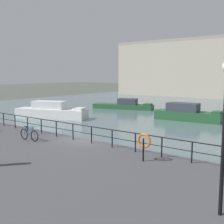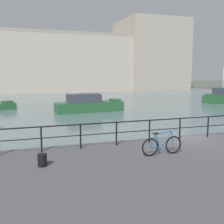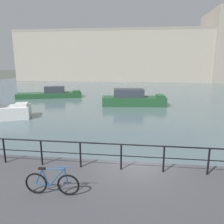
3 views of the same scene
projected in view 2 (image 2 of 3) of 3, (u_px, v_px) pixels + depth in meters
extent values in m
plane|color=#4C5147|center=(179.00, 156.00, 14.28)|extent=(240.00, 240.00, 0.00)
cube|color=slate|center=(73.00, 101.00, 42.61)|extent=(80.00, 60.00, 0.01)
cube|color=#A89E8E|center=(53.00, 65.00, 65.80)|extent=(67.04, 15.31, 12.67)
cube|color=gray|center=(149.00, 56.00, 73.54)|extent=(15.68, 16.84, 17.92)
cube|color=gray|center=(56.00, 32.00, 57.96)|extent=(67.04, 0.60, 0.70)
cube|color=#23512D|center=(222.00, 99.00, 39.76)|extent=(6.01, 3.44, 1.12)
cube|color=#333842|center=(223.00, 91.00, 39.62)|extent=(2.49, 2.31, 1.07)
cube|color=#23512D|center=(211.00, 95.00, 38.54)|extent=(0.97, 1.84, 0.24)
cylinder|color=silver|center=(223.00, 77.00, 39.33)|extent=(0.10, 0.10, 3.02)
cube|color=#23512D|center=(89.00, 107.00, 30.54)|extent=(7.74, 2.91, 1.06)
cube|color=#333842|center=(84.00, 98.00, 30.14)|extent=(3.73, 2.17, 0.95)
cube|color=#23512D|center=(115.00, 100.00, 31.75)|extent=(1.06, 1.59, 0.24)
cube|color=#23512D|center=(8.00, 102.00, 33.00)|extent=(1.51, 1.76, 0.24)
cylinder|color=black|center=(41.00, 139.00, 11.13)|extent=(0.07, 0.07, 1.05)
cylinder|color=black|center=(81.00, 137.00, 11.65)|extent=(0.07, 0.07, 1.05)
cylinder|color=black|center=(116.00, 134.00, 12.16)|extent=(0.07, 0.07, 1.05)
cylinder|color=black|center=(149.00, 131.00, 12.68)|extent=(0.07, 0.07, 1.05)
cylinder|color=black|center=(180.00, 129.00, 13.19)|extent=(0.07, 0.07, 1.05)
cylinder|color=black|center=(208.00, 127.00, 13.71)|extent=(0.07, 0.07, 1.05)
cylinder|color=black|center=(180.00, 118.00, 13.12)|extent=(19.57, 0.06, 0.06)
cylinder|color=black|center=(180.00, 128.00, 13.19)|extent=(19.57, 0.04, 0.04)
torus|color=black|center=(173.00, 145.00, 10.95)|extent=(0.72, 0.08, 0.72)
torus|color=black|center=(150.00, 147.00, 10.58)|extent=(0.72, 0.08, 0.72)
cylinder|color=#194C8C|center=(166.00, 140.00, 10.78)|extent=(0.55, 0.05, 0.66)
cylinder|color=#194C8C|center=(158.00, 141.00, 10.66)|extent=(0.24, 0.04, 0.58)
cylinder|color=#194C8C|center=(164.00, 133.00, 10.71)|extent=(0.72, 0.06, 0.11)
cylinder|color=#194C8C|center=(155.00, 148.00, 10.66)|extent=(0.43, 0.05, 0.12)
cylinder|color=#194C8C|center=(153.00, 141.00, 10.59)|extent=(0.26, 0.04, 0.51)
cylinder|color=#194C8C|center=(172.00, 138.00, 10.89)|extent=(0.14, 0.04, 0.57)
cube|color=black|center=(156.00, 133.00, 10.58)|extent=(0.22, 0.10, 0.05)
cylinder|color=#194C8C|center=(172.00, 130.00, 10.82)|extent=(0.52, 0.04, 0.02)
cylinder|color=black|center=(42.00, 160.00, 9.46)|extent=(0.32, 0.32, 0.44)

